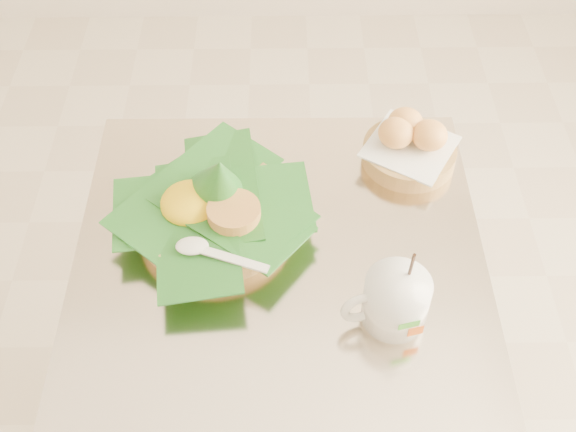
{
  "coord_description": "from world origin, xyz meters",
  "views": [
    {
      "loc": [
        0.12,
        -0.8,
        1.72
      ],
      "look_at": [
        0.13,
        -0.02,
        0.82
      ],
      "focal_mm": 45.0,
      "sensor_mm": 36.0,
      "label": 1
    }
  ],
  "objects_px": {
    "coffee_mug": "(394,300)",
    "rice_basket": "(213,206)",
    "bread_basket": "(409,145)",
    "cafe_table": "(281,325)"
  },
  "relations": [
    {
      "from": "cafe_table",
      "to": "coffee_mug",
      "type": "height_order",
      "value": "coffee_mug"
    },
    {
      "from": "rice_basket",
      "to": "bread_basket",
      "type": "relative_size",
      "value": 1.66
    },
    {
      "from": "bread_basket",
      "to": "cafe_table",
      "type": "bearing_deg",
      "value": -136.77
    },
    {
      "from": "cafe_table",
      "to": "coffee_mug",
      "type": "relative_size",
      "value": 4.22
    },
    {
      "from": "bread_basket",
      "to": "coffee_mug",
      "type": "xyz_separation_m",
      "value": [
        -0.07,
        -0.36,
        0.01
      ]
    },
    {
      "from": "coffee_mug",
      "to": "rice_basket",
      "type": "bearing_deg",
      "value": 145.69
    },
    {
      "from": "rice_basket",
      "to": "coffee_mug",
      "type": "xyz_separation_m",
      "value": [
        0.29,
        -0.2,
        0.0
      ]
    },
    {
      "from": "rice_basket",
      "to": "bread_basket",
      "type": "xyz_separation_m",
      "value": [
        0.36,
        0.16,
        -0.01
      ]
    },
    {
      "from": "cafe_table",
      "to": "rice_basket",
      "type": "relative_size",
      "value": 2.2
    },
    {
      "from": "coffee_mug",
      "to": "bread_basket",
      "type": "bearing_deg",
      "value": 79.2
    }
  ]
}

